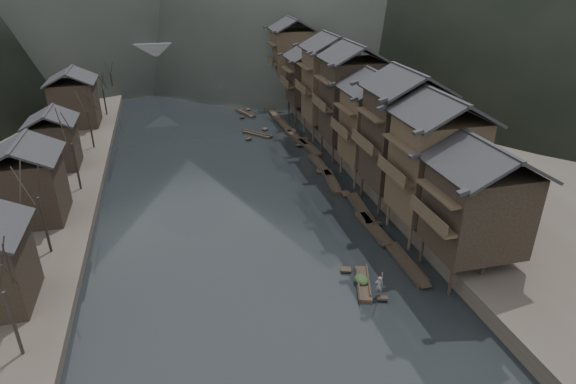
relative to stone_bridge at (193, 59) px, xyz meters
name	(u,v)px	position (x,y,z in m)	size (l,w,h in m)	color
water	(254,251)	(0.00, -72.00, -5.11)	(300.00, 300.00, 0.00)	black
right_bank	(403,105)	(35.00, -32.00, -4.21)	(40.00, 200.00, 1.80)	#2D2823
stilt_houses	(355,94)	(17.28, -52.26, 3.80)	(9.00, 67.60, 15.44)	black
left_houses	(46,141)	(-20.50, -51.88, 0.55)	(8.10, 53.20, 8.73)	black
bare_trees	(76,133)	(-17.00, -52.67, 1.53)	(3.91, 74.08, 7.83)	black
moored_sampans	(308,151)	(12.17, -48.50, -4.91)	(3.31, 66.74, 0.47)	black
midriver_boats	(244,111)	(6.75, -26.61, -4.91)	(4.41, 32.48, 0.45)	black
stone_bridge	(193,59)	(0.00, 0.00, 0.00)	(40.00, 6.00, 9.00)	#4C4C4F
hero_sampan	(363,283)	(7.92, -79.52, -4.91)	(2.52, 5.27, 0.44)	black
cargo_heap	(362,276)	(7.85, -79.29, -4.32)	(1.16, 1.52, 0.69)	black
boatman	(379,283)	(8.49, -81.26, -3.77)	(0.66, 0.43, 1.80)	#4C4C4E
bamboo_pole	(385,254)	(8.69, -81.26, -1.00)	(0.06, 0.06, 4.40)	#8C7A51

